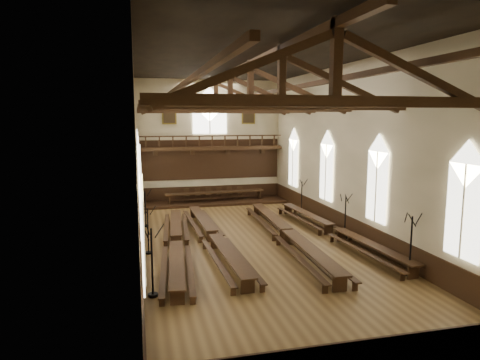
{
  "coord_description": "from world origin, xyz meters",
  "views": [
    {
      "loc": [
        -6.0,
        -22.28,
        6.9
      ],
      "look_at": [
        -0.21,
        1.5,
        3.33
      ],
      "focal_mm": 32.0,
      "sensor_mm": 36.0,
      "label": 1
    }
  ],
  "objects_px": {
    "high_table": "(215,193)",
    "candelabrum_left_near": "(152,275)",
    "refectory_row_d": "(335,229)",
    "refectory_row_a": "(177,241)",
    "refectory_row_b": "(214,236)",
    "candelabrum_left_mid": "(148,239)",
    "candelabrum_left_far": "(146,215)",
    "refectory_row_c": "(288,233)",
    "candelabrum_right_far": "(302,203)",
    "dais": "(216,202)",
    "candelabrum_right_mid": "(345,225)",
    "candelabrum_right_near": "(410,257)"
  },
  "relations": [
    {
      "from": "candelabrum_right_far",
      "to": "candelabrum_left_near",
      "type": "bearing_deg",
      "value": -131.98
    },
    {
      "from": "refectory_row_d",
      "to": "candelabrum_left_near",
      "type": "relative_size",
      "value": 4.86
    },
    {
      "from": "refectory_row_b",
      "to": "candelabrum_left_far",
      "type": "height_order",
      "value": "candelabrum_left_far"
    },
    {
      "from": "refectory_row_d",
      "to": "candelabrum_left_far",
      "type": "bearing_deg",
      "value": 153.47
    },
    {
      "from": "refectory_row_c",
      "to": "candelabrum_left_mid",
      "type": "height_order",
      "value": "candelabrum_left_mid"
    },
    {
      "from": "high_table",
      "to": "candelabrum_right_far",
      "type": "bearing_deg",
      "value": -43.71
    },
    {
      "from": "high_table",
      "to": "candelabrum_left_near",
      "type": "xyz_separation_m",
      "value": [
        -5.7,
        -17.5,
        0.05
      ]
    },
    {
      "from": "dais",
      "to": "candelabrum_left_far",
      "type": "bearing_deg",
      "value": -131.77
    },
    {
      "from": "high_table",
      "to": "candelabrum_right_mid",
      "type": "distance_m",
      "value": 13.0
    },
    {
      "from": "dais",
      "to": "candelabrum_right_far",
      "type": "height_order",
      "value": "candelabrum_right_far"
    },
    {
      "from": "high_table",
      "to": "candelabrum_left_far",
      "type": "height_order",
      "value": "candelabrum_left_far"
    },
    {
      "from": "candelabrum_left_mid",
      "to": "dais",
      "type": "bearing_deg",
      "value": 64.7
    },
    {
      "from": "refectory_row_a",
      "to": "candelabrum_left_near",
      "type": "distance_m",
      "value": 5.79
    },
    {
      "from": "high_table",
      "to": "candelabrum_left_far",
      "type": "xyz_separation_m",
      "value": [
        -5.7,
        -6.38,
        -0.09
      ]
    },
    {
      "from": "high_table",
      "to": "candelabrum_left_mid",
      "type": "xyz_separation_m",
      "value": [
        -5.7,
        -12.06,
        -0.07
      ]
    },
    {
      "from": "candelabrum_left_near",
      "to": "candelabrum_right_mid",
      "type": "xyz_separation_m",
      "value": [
        11.1,
        5.67,
        -0.08
      ]
    },
    {
      "from": "candelabrum_right_near",
      "to": "refectory_row_b",
      "type": "bearing_deg",
      "value": 139.33
    },
    {
      "from": "refectory_row_b",
      "to": "refectory_row_c",
      "type": "xyz_separation_m",
      "value": [
        4.09,
        -0.52,
        0.03
      ]
    },
    {
      "from": "refectory_row_d",
      "to": "candelabrum_left_near",
      "type": "height_order",
      "value": "candelabrum_left_near"
    },
    {
      "from": "refectory_row_c",
      "to": "candelabrum_left_far",
      "type": "xyz_separation_m",
      "value": [
        -7.59,
        5.49,
        0.17
      ]
    },
    {
      "from": "candelabrum_right_mid",
      "to": "refectory_row_d",
      "type": "bearing_deg",
      "value": 162.23
    },
    {
      "from": "refectory_row_b",
      "to": "refectory_row_c",
      "type": "height_order",
      "value": "refectory_row_c"
    },
    {
      "from": "candelabrum_right_far",
      "to": "refectory_row_b",
      "type": "bearing_deg",
      "value": -140.81
    },
    {
      "from": "refectory_row_c",
      "to": "candelabrum_right_near",
      "type": "bearing_deg",
      "value": -59.73
    },
    {
      "from": "candelabrum_left_far",
      "to": "candelabrum_left_near",
      "type": "bearing_deg",
      "value": -90.0
    },
    {
      "from": "refectory_row_b",
      "to": "candelabrum_right_near",
      "type": "xyz_separation_m",
      "value": [
        7.6,
        -6.53,
        0.33
      ]
    },
    {
      "from": "refectory_row_a",
      "to": "dais",
      "type": "relative_size",
      "value": 1.22
    },
    {
      "from": "candelabrum_left_mid",
      "to": "candelabrum_right_far",
      "type": "distance_m",
      "value": 13.07
    },
    {
      "from": "refectory_row_b",
      "to": "dais",
      "type": "xyz_separation_m",
      "value": [
        2.2,
        11.35,
        -0.44
      ]
    },
    {
      "from": "refectory_row_a",
      "to": "refectory_row_b",
      "type": "height_order",
      "value": "refectory_row_b"
    },
    {
      "from": "refectory_row_b",
      "to": "candelabrum_left_mid",
      "type": "height_order",
      "value": "candelabrum_left_mid"
    },
    {
      "from": "refectory_row_a",
      "to": "candelabrum_left_mid",
      "type": "bearing_deg",
      "value": -173.89
    },
    {
      "from": "refectory_row_a",
      "to": "candelabrum_left_near",
      "type": "xyz_separation_m",
      "value": [
        -1.45,
        -5.59,
        0.37
      ]
    },
    {
      "from": "refectory_row_c",
      "to": "candelabrum_right_far",
      "type": "bearing_deg",
      "value": 62.42
    },
    {
      "from": "refectory_row_c",
      "to": "candelabrum_right_near",
      "type": "relative_size",
      "value": 5.19
    },
    {
      "from": "high_table",
      "to": "candelabrum_right_near",
      "type": "relative_size",
      "value": 2.89
    },
    {
      "from": "candelabrum_right_mid",
      "to": "candelabrum_right_far",
      "type": "distance_m",
      "value": 6.67
    },
    {
      "from": "refectory_row_b",
      "to": "candelabrum_left_near",
      "type": "xyz_separation_m",
      "value": [
        -3.5,
        -6.14,
        0.35
      ]
    },
    {
      "from": "refectory_row_a",
      "to": "candelabrum_left_far",
      "type": "xyz_separation_m",
      "value": [
        -1.45,
        5.52,
        0.23
      ]
    },
    {
      "from": "high_table",
      "to": "candelabrum_left_near",
      "type": "height_order",
      "value": "candelabrum_left_near"
    },
    {
      "from": "refectory_row_c",
      "to": "candelabrum_right_far",
      "type": "xyz_separation_m",
      "value": [
        3.51,
        6.71,
        0.2
      ]
    },
    {
      "from": "refectory_row_d",
      "to": "candelabrum_right_far",
      "type": "height_order",
      "value": "candelabrum_right_far"
    },
    {
      "from": "dais",
      "to": "candelabrum_right_mid",
      "type": "height_order",
      "value": "candelabrum_right_mid"
    },
    {
      "from": "candelabrum_left_mid",
      "to": "candelabrum_right_far",
      "type": "bearing_deg",
      "value": 31.87
    },
    {
      "from": "candelabrum_left_near",
      "to": "candelabrum_left_far",
      "type": "bearing_deg",
      "value": 90.0
    },
    {
      "from": "refectory_row_d",
      "to": "dais",
      "type": "relative_size",
      "value": 1.23
    },
    {
      "from": "candelabrum_left_near",
      "to": "candelabrum_left_mid",
      "type": "height_order",
      "value": "candelabrum_left_near"
    },
    {
      "from": "candelabrum_left_near",
      "to": "high_table",
      "type": "bearing_deg",
      "value": 71.95
    },
    {
      "from": "refectory_row_c",
      "to": "candelabrum_right_mid",
      "type": "relative_size",
      "value": 5.62
    },
    {
      "from": "refectory_row_b",
      "to": "refectory_row_d",
      "type": "xyz_separation_m",
      "value": [
        7.05,
        -0.29,
        -0.02
      ]
    }
  ]
}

